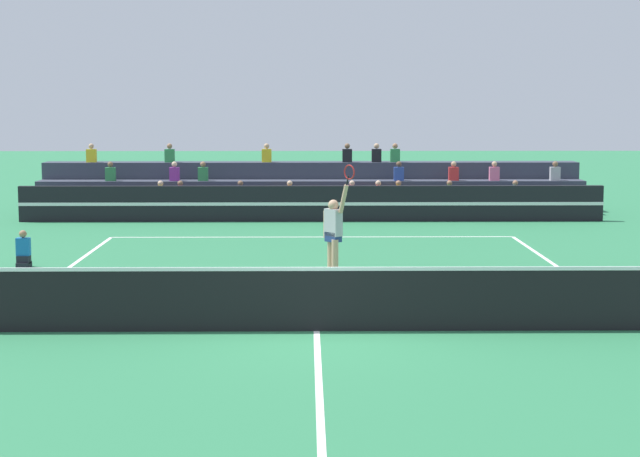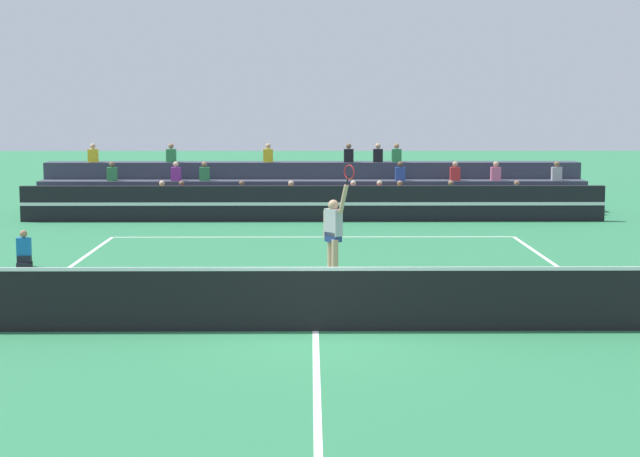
# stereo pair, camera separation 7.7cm
# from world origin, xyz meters

# --- Properties ---
(ground_plane) EXTENTS (120.00, 120.00, 0.00)m
(ground_plane) POSITION_xyz_m (0.00, 0.00, 0.00)
(ground_plane) COLOR #2D7A4C
(court_lines) EXTENTS (11.10, 23.90, 0.01)m
(court_lines) POSITION_xyz_m (0.00, 0.00, 0.00)
(court_lines) COLOR white
(court_lines) RESTS_ON ground
(tennis_net) EXTENTS (12.00, 0.10, 1.10)m
(tennis_net) POSITION_xyz_m (0.00, 0.00, 0.54)
(tennis_net) COLOR slate
(tennis_net) RESTS_ON ground
(sponsor_banner_wall) EXTENTS (18.00, 0.26, 1.10)m
(sponsor_banner_wall) POSITION_xyz_m (0.00, 15.69, 0.55)
(sponsor_banner_wall) COLOR black
(sponsor_banner_wall) RESTS_ON ground
(bleacher_stand) EXTENTS (17.90, 2.85, 2.28)m
(bleacher_stand) POSITION_xyz_m (0.00, 18.22, 0.65)
(bleacher_stand) COLOR #383D4C
(bleacher_stand) RESTS_ON ground
(ball_kid_courtside) EXTENTS (0.30, 0.36, 0.84)m
(ball_kid_courtside) POSITION_xyz_m (-6.52, 6.71, 0.33)
(ball_kid_courtside) COLOR black
(ball_kid_courtside) RESTS_ON ground
(tennis_player) EXTENTS (0.65, 0.77, 2.49)m
(tennis_player) POSITION_xyz_m (0.40, 4.71, 0.99)
(tennis_player) COLOR tan
(tennis_player) RESTS_ON ground
(tennis_ball) EXTENTS (0.07, 0.07, 0.07)m
(tennis_ball) POSITION_xyz_m (4.07, 0.85, 0.03)
(tennis_ball) COLOR #C6DB33
(tennis_ball) RESTS_ON ground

